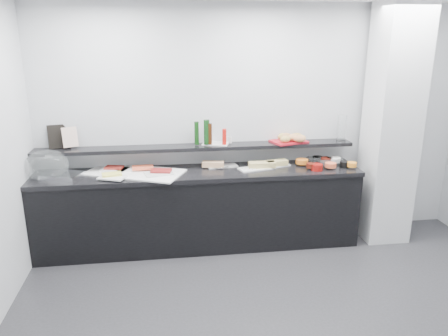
{
  "coord_description": "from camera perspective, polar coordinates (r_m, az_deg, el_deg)",
  "views": [
    {
      "loc": [
        -1.05,
        -2.93,
        2.34
      ],
      "look_at": [
        -0.45,
        1.45,
        1.0
      ],
      "focal_mm": 35.0,
      "sensor_mm": 36.0,
      "label": 1
    }
  ],
  "objects": [
    {
      "name": "column",
      "position": [
        5.33,
        21.01,
        5.06
      ],
      "size": [
        0.5,
        0.5,
        2.7
      ],
      "primitive_type": "cube",
      "color": "silver",
      "rests_on": "ground"
    },
    {
      "name": "bowl_glass_fruit",
      "position": [
        5.23,
        11.58,
        0.94
      ],
      "size": [
        0.21,
        0.21,
        0.07
      ],
      "primitive_type": "cylinder",
      "rotation": [
        0.0,
        0.0,
        0.29
      ],
      "color": "white",
      "rests_on": "counter_top"
    },
    {
      "name": "food_meat_b",
      "position": [
        4.77,
        -8.2,
        -0.36
      ],
      "size": [
        0.24,
        0.18,
        0.02
      ],
      "primitive_type": "cube",
      "rotation": [
        0.0,
        0.0,
        -0.21
      ],
      "color": "maroon",
      "rests_on": "platter_meat_b"
    },
    {
      "name": "bowl_black_fruit",
      "position": [
        5.16,
        15.43,
        0.45
      ],
      "size": [
        0.12,
        0.12,
        0.07
      ],
      "primitive_type": "cylinder",
      "rotation": [
        0.0,
        0.0,
        -0.17
      ],
      "color": "black",
      "rests_on": "counter_top"
    },
    {
      "name": "fill_red_jam",
      "position": [
        4.98,
        11.23,
        0.31
      ],
      "size": [
        0.12,
        0.12,
        0.05
      ],
      "primitive_type": "cylinder",
      "rotation": [
        0.0,
        0.0,
        -0.38
      ],
      "color": "#4F140B",
      "rests_on": "bowl_red_jam"
    },
    {
      "name": "print_art",
      "position": [
        5.06,
        -19.48,
        3.82
      ],
      "size": [
        0.17,
        0.11,
        0.22
      ],
      "primitive_type": "cube",
      "rotation": [
        -0.21,
        0.0,
        0.39
      ],
      "color": "beige",
      "rests_on": "framed_print"
    },
    {
      "name": "bread_roll_n",
      "position": [
        5.18,
        8.01,
        4.11
      ],
      "size": [
        0.18,
        0.14,
        0.08
      ],
      "primitive_type": "ellipsoid",
      "rotation": [
        0.0,
        0.0,
        0.29
      ],
      "color": "#B27644",
      "rests_on": "bread_tray"
    },
    {
      "name": "bottle_green_a",
      "position": [
        4.93,
        -3.59,
        4.57
      ],
      "size": [
        0.07,
        0.07,
        0.26
      ],
      "primitive_type": "cylinder",
      "rotation": [
        0.0,
        0.0,
        0.42
      ],
      "color": "#0E330E",
      "rests_on": "condiment_tray"
    },
    {
      "name": "bowl_black_jam",
      "position": [
        5.29,
        12.13,
        1.1
      ],
      "size": [
        0.16,
        0.16,
        0.07
      ],
      "primitive_type": "cylinder",
      "rotation": [
        0.0,
        0.0,
        0.33
      ],
      "color": "black",
      "rests_on": "counter_top"
    },
    {
      "name": "bread_roll_mide",
      "position": [
        5.2,
        9.41,
        4.1
      ],
      "size": [
        0.18,
        0.14,
        0.08
      ],
      "primitive_type": "ellipsoid",
      "rotation": [
        0.0,
        0.0,
        0.3
      ],
      "color": "#AD8442",
      "rests_on": "bread_tray"
    },
    {
      "name": "cloche_base",
      "position": [
        4.96,
        -20.36,
        -0.86
      ],
      "size": [
        0.47,
        0.4,
        0.04
      ],
      "primitive_type": "cube",
      "rotation": [
        0.0,
        0.0,
        -0.37
      ],
      "color": "silver",
      "rests_on": "counter_top"
    },
    {
      "name": "fill_glass_salmon",
      "position": [
        5.05,
        13.75,
        0.38
      ],
      "size": [
        0.16,
        0.16,
        0.05
      ],
      "primitive_type": "cylinder",
      "rotation": [
        0.0,
        0.0,
        0.37
      ],
      "color": "#E76138",
      "rests_on": "bowl_glass_salmon"
    },
    {
      "name": "bowl_glass_cream",
      "position": [
        5.28,
        14.23,
        0.92
      ],
      "size": [
        0.24,
        0.24,
        0.07
      ],
      "primitive_type": "cylinder",
      "rotation": [
        0.0,
        0.0,
        0.26
      ],
      "color": "white",
      "rests_on": "counter_top"
    },
    {
      "name": "platter_salmon",
      "position": [
        4.95,
        -12.39,
        -0.16
      ],
      "size": [
        0.31,
        0.26,
        0.01
      ],
      "primitive_type": "cube",
      "rotation": [
        0.0,
        0.0,
        0.36
      ],
      "color": "white",
      "rests_on": "linen_runner"
    },
    {
      "name": "sandwich_food_right",
      "position": [
        5.04,
        6.87,
        0.67
      ],
      "size": [
        0.27,
        0.15,
        0.06
      ],
      "primitive_type": "cube",
      "rotation": [
        0.0,
        0.0,
        0.23
      ],
      "color": "tan",
      "rests_on": "sandwich_plate_right"
    },
    {
      "name": "tongs_left",
      "position": [
        4.92,
        -0.04,
        0.08
      ],
      "size": [
        0.14,
        0.09,
        0.01
      ],
      "primitive_type": "cylinder",
      "rotation": [
        0.0,
        1.57,
        0.57
      ],
      "color": "silver",
      "rests_on": "sandwich_plate_left"
    },
    {
      "name": "platter_cheese",
      "position": [
        4.71,
        -14.37,
        -1.2
      ],
      "size": [
        0.32,
        0.27,
        0.01
      ],
      "primitive_type": "cube",
      "rotation": [
        0.0,
        0.0,
        -0.37
      ],
      "color": "white",
      "rests_on": "linen_runner"
    },
    {
      "name": "sandwich_food_mid",
      "position": [
        4.95,
        4.98,
        0.44
      ],
      "size": [
        0.3,
        0.12,
        0.06
      ],
      "primitive_type": "cube",
      "rotation": [
        0.0,
        0.0,
        -0.01
      ],
      "color": "tan",
      "rests_on": "sandwich_plate_mid"
    },
    {
      "name": "bread_roll_midw",
      "position": [
        5.13,
        8.98,
        3.95
      ],
      "size": [
        0.17,
        0.14,
        0.08
      ],
      "primitive_type": "ellipsoid",
      "rotation": [
        0.0,
        0.0,
        0.29
      ],
      "color": "#C4834A",
      "rests_on": "bread_tray"
    },
    {
      "name": "fill_glass_fruit",
      "position": [
        5.13,
        10.13,
        0.85
      ],
      "size": [
        0.16,
        0.16,
        0.05
      ],
      "primitive_type": "cylinder",
      "rotation": [
        0.0,
        0.0,
        -0.1
      ],
      "color": "orange",
      "rests_on": "bowl_glass_fruit"
    },
    {
      "name": "food_salmon",
      "position": [
        4.92,
        -10.56,
        0.08
      ],
      "size": [
        0.24,
        0.16,
        0.02
      ],
      "primitive_type": "cube",
      "rotation": [
        0.0,
        0.0,
        0.06
      ],
      "color": "#F85632",
      "rests_on": "platter_salmon"
    },
    {
      "name": "bottle_brown",
      "position": [
        4.93,
        -1.86,
        4.47
      ],
      "size": [
        0.05,
        0.05,
        0.24
      ],
      "primitive_type": "cylinder",
      "rotation": [
        0.0,
        0.0,
        0.08
      ],
      "color": "#361B09",
      "rests_on": "condiment_tray"
    },
    {
      "name": "bowl_red_jam",
      "position": [
        4.98,
        12.03,
        0.11
      ],
      "size": [
        0.14,
        0.14,
        0.07
      ],
      "primitive_type": "cylinder",
      "rotation": [
        0.0,
        0.0,
        -0.08
      ],
      "color": "maroon",
      "rests_on": "counter_top"
    },
    {
      "name": "bottle_green_b",
      "position": [
        4.93,
        -2.29,
        4.71
      ],
      "size": [
        0.09,
        0.09,
        0.28
      ],
      "primitive_type": "cylinder",
      "rotation": [
        0.0,
        0.0,
        -0.44
      ],
      "color": "#0F3812",
      "rests_on": "condiment_tray"
    },
    {
      "name": "fill_glass_cream",
      "position": [
        5.28,
        14.13,
        1.07
      ],
      "size": [
        0.2,
        0.2,
        0.05
      ],
      "primitive_type": "cylinder",
      "rotation": [
        0.0,
        0.0,
        0.35
      ],
      "color": "white",
      "rests_on": "bowl_glass_cream"
    },
    {
      "name": "shaker_salt",
      "position": [
        5.0,
        0.87,
        3.66
      ],
      "size": [
        0.03,
        0.03,
        0.07
      ],
      "primitive_type": "cylinder",
      "rotation": [
        0.0,
        0.0,
        -0.06
      ],
      "color": "white",
      "rests_on": "condiment_tray"
    },
    {
      "name": "ground",
      "position": [
        3.89,
        10.17,
        -20.39
      ],
      "size": [
        5.0,
        5.0,
        0.0
      ],
      "primitive_type": "plane",
      "color": "#2D2D30",
      "rests_on": "ground"
    },
    {
      "name": "bread_roll_sw",
      "position": [
        5.03,
        8.0,
        3.75
      ],
      "size": [
        0.14,
        0.11,
        0.08
      ],
      "primitive_type": "ellipsoid",
      "rotation": [
        0.0,
        0.0,
        0.22
      ],
      "color": "#B79145",
      "rests_on": "bread_tray"
    },
    {
      "name": "bread_roll_nw",
      "position": [
        5.16,
        7.61,
        4.1
      ],
      "size": [
        0.14,
        0.11,
        0.08
      ],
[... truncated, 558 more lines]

